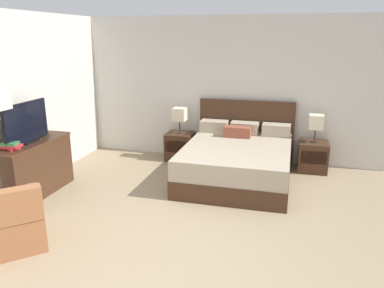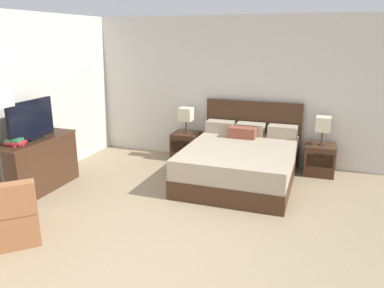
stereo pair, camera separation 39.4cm
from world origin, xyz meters
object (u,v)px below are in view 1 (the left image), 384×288
at_px(dresser, 33,167).
at_px(book_red_cover, 11,148).
at_px(nightstand_right, 313,156).
at_px(table_lamp_right, 316,122).
at_px(book_small_top, 10,144).
at_px(nightstand_left, 180,146).
at_px(book_blue_cover, 11,146).
at_px(armchair_by_window, 9,224).
at_px(table_lamp_left, 180,115).
at_px(tv, 26,123).
at_px(bed, 238,160).

distance_m(dresser, book_red_cover, 0.56).
relative_size(nightstand_right, table_lamp_right, 1.08).
relative_size(nightstand_right, dresser, 0.39).
bearing_deg(book_small_top, table_lamp_right, 32.16).
height_order(nightstand_left, nightstand_right, same).
bearing_deg(dresser, nightstand_left, 53.14).
xyz_separation_m(book_red_cover, book_blue_cover, (0.00, 0.00, 0.03)).
bearing_deg(armchair_by_window, nightstand_left, 75.50).
distance_m(table_lamp_left, table_lamp_right, 2.40).
xyz_separation_m(table_lamp_left, tv, (-1.59, -2.15, 0.22)).
relative_size(dresser, tv, 1.52).
distance_m(table_lamp_left, dresser, 2.69).
relative_size(nightstand_left, table_lamp_left, 1.08).
bearing_deg(tv, book_red_cover, -87.60).
distance_m(bed, table_lamp_right, 1.50).
xyz_separation_m(bed, book_red_cover, (-2.77, -1.78, 0.50)).
distance_m(bed, book_small_top, 3.36).
height_order(nightstand_left, armchair_by_window, armchair_by_window).
distance_m(book_small_top, armchair_by_window, 1.32).
bearing_deg(book_red_cover, book_blue_cover, 0.00).
xyz_separation_m(nightstand_right, book_red_cover, (-3.97, -2.51, 0.56)).
bearing_deg(book_small_top, nightstand_right, 32.14).
bearing_deg(armchair_by_window, book_blue_cover, 125.66).
relative_size(dresser, armchair_by_window, 1.36).
xyz_separation_m(nightstand_right, tv, (-3.99, -2.15, 0.82)).
bearing_deg(table_lamp_left, bed, -31.24).
distance_m(table_lamp_right, armchair_by_window, 4.81).
bearing_deg(book_red_cover, armchair_by_window, -54.32).
distance_m(nightstand_right, table_lamp_right, 0.60).
bearing_deg(book_blue_cover, nightstand_left, 57.90).
xyz_separation_m(book_small_top, armchair_by_window, (0.70, -0.95, -0.60)).
relative_size(tv, armchair_by_window, 0.90).
bearing_deg(table_lamp_left, book_blue_cover, -122.09).
relative_size(bed, armchair_by_window, 2.15).
relative_size(bed, book_small_top, 10.73).
height_order(table_lamp_left, armchair_by_window, table_lamp_left).
bearing_deg(armchair_by_window, table_lamp_left, 75.51).
xyz_separation_m(bed, nightstand_left, (-1.20, 0.73, -0.06)).
xyz_separation_m(dresser, tv, (0.00, -0.03, 0.67)).
xyz_separation_m(book_blue_cover, book_small_top, (-0.02, 0.00, 0.03)).
xyz_separation_m(nightstand_left, dresser, (-1.59, -2.12, 0.16)).
xyz_separation_m(nightstand_left, armchair_by_window, (-0.89, -3.45, 0.03)).
bearing_deg(table_lamp_left, dresser, -126.85).
bearing_deg(table_lamp_right, bed, -148.80).
xyz_separation_m(bed, dresser, (-2.79, -1.39, 0.09)).
bearing_deg(dresser, table_lamp_left, 53.15).
distance_m(tv, book_red_cover, 0.44).
relative_size(dresser, book_small_top, 6.81).
relative_size(dresser, book_red_cover, 6.99).
bearing_deg(nightstand_right, nightstand_left, 180.00).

